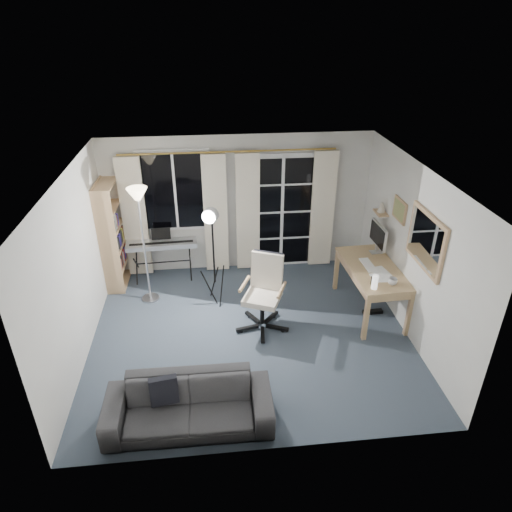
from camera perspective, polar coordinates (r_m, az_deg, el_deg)
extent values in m
cube|color=#394553|center=(6.73, -0.72, -9.66)|extent=(4.50, 4.00, 0.02)
cube|color=white|center=(7.74, -10.08, 8.03)|extent=(1.20, 0.06, 1.40)
cube|color=black|center=(7.71, -10.09, 7.96)|extent=(1.10, 0.02, 1.30)
cube|color=white|center=(7.70, -10.10, 7.93)|extent=(0.04, 0.03, 1.30)
cube|color=white|center=(7.99, 3.22, 5.44)|extent=(1.32, 0.06, 2.11)
cube|color=black|center=(7.92, 1.11, 5.27)|extent=(0.55, 0.02, 1.95)
cube|color=black|center=(8.02, 5.38, 5.43)|extent=(0.55, 0.02, 1.95)
cube|color=white|center=(7.96, 3.27, 5.32)|extent=(0.05, 0.04, 2.05)
cube|color=white|center=(8.15, 3.18, 2.25)|extent=(1.15, 0.03, 0.03)
cube|color=white|center=(7.95, 3.27, 5.49)|extent=(1.15, 0.03, 0.03)
cube|color=white|center=(7.77, 3.37, 8.89)|extent=(1.15, 0.03, 0.03)
cylinder|color=gold|center=(7.45, -3.46, 12.88)|extent=(3.50, 0.03, 0.03)
cube|color=beige|center=(7.88, -14.95, 4.58)|extent=(0.40, 0.07, 2.10)
cube|color=beige|center=(7.78, -5.07, 5.15)|extent=(0.40, 0.07, 2.10)
cube|color=beige|center=(7.81, -1.02, 5.34)|extent=(0.40, 0.07, 2.10)
cube|color=beige|center=(8.02, 8.31, 5.68)|extent=(0.40, 0.07, 2.10)
cube|color=tan|center=(7.48, -17.99, 1.28)|extent=(0.29, 0.03, 1.80)
cube|color=tan|center=(8.20, -16.89, 3.86)|extent=(0.29, 0.03, 1.80)
cube|color=tan|center=(7.87, -18.34, 2.58)|extent=(0.05, 0.81, 1.80)
cube|color=tan|center=(8.24, -16.55, -2.84)|extent=(0.31, 0.82, 0.02)
cube|color=tan|center=(8.08, -16.87, -0.82)|extent=(0.31, 0.82, 0.02)
cube|color=tan|center=(7.92, -17.21, 1.34)|extent=(0.31, 0.82, 0.02)
cube|color=tan|center=(7.78, -17.56, 3.58)|extent=(0.31, 0.82, 0.02)
cube|color=tan|center=(7.65, -17.93, 5.90)|extent=(0.31, 0.82, 0.02)
cube|color=tan|center=(7.52, -18.37, 8.62)|extent=(0.31, 0.82, 0.02)
cube|color=white|center=(7.73, -17.30, -1.19)|extent=(0.20, 0.06, 0.23)
cube|color=#9A4C40|center=(7.82, -17.16, -1.03)|extent=(0.20, 0.04, 0.18)
cube|color=#2D2D2D|center=(7.87, -17.08, -0.69)|extent=(0.20, 0.04, 0.21)
cube|color=#9A4C40|center=(7.92, -17.02, -0.25)|extent=(0.20, 0.04, 0.27)
cube|color=white|center=(7.99, -16.90, -0.20)|extent=(0.20, 0.05, 0.21)
cube|color=#D33C3D|center=(8.06, -16.80, 0.10)|extent=(0.20, 0.04, 0.22)
cube|color=#4537A7|center=(8.12, -16.71, 0.34)|extent=(0.20, 0.05, 0.22)
cube|color=#9A4C40|center=(8.19, -16.61, 0.57)|extent=(0.20, 0.03, 0.21)
cube|color=#D33C3D|center=(8.25, -16.54, 0.79)|extent=(0.20, 0.05, 0.21)
cube|color=#2D2D2D|center=(8.31, -16.45, 1.13)|extent=(0.20, 0.03, 0.24)
cube|color=#4537A7|center=(7.57, -17.68, 1.11)|extent=(0.20, 0.03, 0.25)
cube|color=#2D2D2D|center=(7.63, -17.58, 1.32)|extent=(0.20, 0.06, 0.24)
cube|color=#2D2D2D|center=(7.71, -17.44, 1.51)|extent=(0.20, 0.04, 0.21)
cube|color=#4537A7|center=(7.78, -17.34, 1.69)|extent=(0.20, 0.03, 0.19)
cube|color=#4537A7|center=(7.83, -17.26, 1.95)|extent=(0.20, 0.04, 0.21)
cube|color=#2D2D2D|center=(7.88, -17.19, 2.29)|extent=(0.20, 0.04, 0.25)
cube|color=#2D2D2D|center=(7.95, -17.08, 2.34)|extent=(0.20, 0.05, 0.20)
cube|color=#DCD552|center=(8.01, -16.99, 2.62)|extent=(0.20, 0.04, 0.21)
cube|color=#9A4C40|center=(8.08, -16.90, 2.88)|extent=(0.20, 0.03, 0.22)
cube|color=#2D2D2D|center=(8.13, -16.82, 3.04)|extent=(0.20, 0.03, 0.21)
cube|color=#D33C3D|center=(7.43, -18.07, 3.48)|extent=(0.20, 0.04, 0.25)
cube|color=#2D2D2D|center=(7.50, -17.93, 3.50)|extent=(0.20, 0.03, 0.19)
cube|color=white|center=(7.54, -17.88, 3.95)|extent=(0.20, 0.03, 0.27)
cube|color=white|center=(7.60, -17.77, 4.07)|extent=(0.20, 0.04, 0.25)
cube|color=#9A4C40|center=(7.67, -17.65, 4.12)|extent=(0.20, 0.03, 0.20)
cube|color=#4537A7|center=(7.73, -17.57, 4.35)|extent=(0.20, 0.04, 0.21)
cylinder|color=#B2B2B7|center=(7.63, -13.01, -5.15)|extent=(0.33, 0.33, 0.03)
cylinder|color=#B2B2B7|center=(7.19, -13.77, 0.78)|extent=(0.04, 0.04, 1.76)
cone|color=#FFE5B2|center=(6.83, -14.63, 7.51)|extent=(0.36, 0.36, 0.18)
cylinder|color=black|center=(8.04, -14.69, -0.98)|extent=(0.05, 0.57, 0.51)
cylinder|color=black|center=(8.04, -14.69, -0.98)|extent=(0.05, 0.57, 0.51)
cylinder|color=black|center=(7.98, -8.23, -0.52)|extent=(0.05, 0.57, 0.51)
cylinder|color=black|center=(7.98, -8.23, -0.52)|extent=(0.05, 0.57, 0.51)
cylinder|color=black|center=(8.00, -11.47, -0.75)|extent=(0.91, 0.06, 0.02)
cube|color=silver|center=(7.84, -11.71, 1.44)|extent=(1.19, 0.35, 0.08)
cube|color=white|center=(7.76, -11.75, 1.41)|extent=(1.09, 0.17, 0.01)
cube|color=black|center=(7.79, -11.75, 1.59)|extent=(1.05, 0.12, 0.01)
cube|color=black|center=(7.85, -11.80, 2.74)|extent=(0.32, 0.08, 0.20)
cylinder|color=black|center=(7.20, -4.30, -3.89)|extent=(0.12, 0.25, 0.67)
cylinder|color=black|center=(7.33, -5.25, -3.30)|extent=(0.17, 0.22, 0.67)
cylinder|color=black|center=(7.18, -5.82, -4.06)|extent=(0.26, 0.06, 0.67)
cylinder|color=black|center=(6.91, -5.35, 0.85)|extent=(0.04, 0.04, 1.16)
cylinder|color=silver|center=(6.62, -5.74, 5.07)|extent=(0.25, 0.20, 0.22)
cylinder|color=white|center=(6.56, -5.97, 4.83)|extent=(0.18, 0.09, 0.19)
cube|color=black|center=(6.75, 2.68, -8.95)|extent=(0.33, 0.18, 0.04)
cylinder|color=black|center=(6.75, 3.38, -9.21)|extent=(0.07, 0.07, 0.05)
cube|color=black|center=(6.95, 1.86, -7.66)|extent=(0.26, 0.29, 0.04)
cylinder|color=black|center=(7.02, 2.24, -7.47)|extent=(0.07, 0.07, 0.05)
cube|color=black|center=(6.95, -0.41, -7.69)|extent=(0.22, 0.32, 0.04)
cylinder|color=black|center=(7.01, -0.82, -7.50)|extent=(0.07, 0.07, 0.05)
cube|color=black|center=(6.74, -1.11, -8.99)|extent=(0.34, 0.13, 0.04)
cylinder|color=black|center=(6.73, -1.80, -9.27)|extent=(0.07, 0.07, 0.05)
cube|color=black|center=(6.61, 0.83, -9.82)|extent=(0.08, 0.34, 0.04)
cylinder|color=black|center=(6.56, 0.85, -10.42)|extent=(0.07, 0.07, 0.05)
cylinder|color=black|center=(6.65, 0.78, -6.90)|extent=(0.08, 0.08, 0.42)
cube|color=beige|center=(6.52, 0.80, -5.24)|extent=(0.64, 0.64, 0.08)
cube|color=beige|center=(6.54, 1.39, -1.85)|extent=(0.48, 0.30, 0.55)
cube|color=black|center=(6.57, 1.49, -1.52)|extent=(0.45, 0.27, 0.51)
cylinder|color=tan|center=(6.51, -1.46, -3.51)|extent=(0.21, 0.41, 0.05)
cylinder|color=tan|center=(6.39, 3.23, -4.27)|extent=(0.21, 0.41, 0.05)
cube|color=tan|center=(7.01, 14.42, -1.51)|extent=(0.78, 1.46, 0.04)
cube|color=tan|center=(7.04, 14.35, -2.02)|extent=(0.73, 1.42, 0.10)
cube|color=tan|center=(6.58, 13.59, -7.55)|extent=(0.06, 0.06, 0.73)
cube|color=tan|center=(6.83, 18.59, -6.88)|extent=(0.06, 0.06, 0.73)
cube|color=tan|center=(7.64, 10.02, -1.70)|extent=(0.06, 0.06, 0.73)
cube|color=tan|center=(7.85, 14.44, -1.32)|extent=(0.06, 0.06, 0.73)
cube|color=silver|center=(7.43, 14.77, 0.49)|extent=(0.19, 0.13, 0.02)
cube|color=silver|center=(7.37, 14.90, 1.42)|extent=(0.04, 0.03, 0.23)
cube|color=silver|center=(7.30, 15.05, 2.57)|extent=(0.06, 0.55, 0.35)
cube|color=black|center=(7.29, 14.91, 2.56)|extent=(0.03, 0.51, 0.31)
cube|color=white|center=(7.02, 13.87, -1.12)|extent=(0.16, 0.44, 0.02)
cube|color=white|center=(6.75, 14.39, -2.42)|extent=(0.07, 0.11, 0.02)
cube|color=white|center=(6.90, 15.26, -1.93)|extent=(0.28, 0.34, 0.01)
cube|color=white|center=(6.73, 15.67, -2.82)|extent=(0.22, 0.16, 0.00)
cube|color=black|center=(6.54, 14.43, -3.00)|extent=(0.05, 0.04, 0.12)
cylinder|color=white|center=(6.43, 14.63, -3.17)|extent=(0.09, 0.09, 0.20)
cube|color=black|center=(7.33, 14.37, -6.77)|extent=(0.31, 0.09, 0.05)
imported|color=silver|center=(6.61, 16.72, -2.97)|extent=(0.13, 0.10, 0.13)
cube|color=tan|center=(6.19, 20.49, 1.78)|extent=(0.04, 0.94, 0.74)
cube|color=white|center=(6.18, 20.32, 1.77)|extent=(0.01, 0.84, 0.64)
cube|color=tan|center=(6.91, 17.54, 5.50)|extent=(0.03, 0.42, 0.32)
cube|color=#4F9F5B|center=(6.91, 17.42, 5.50)|extent=(0.00, 0.36, 0.26)
cube|color=tan|center=(7.41, 15.33, 5.24)|extent=(0.16, 0.30, 0.02)
cone|color=beige|center=(7.37, 15.42, 5.88)|extent=(0.12, 0.12, 0.15)
imported|color=#28282A|center=(5.32, -8.47, -17.27)|extent=(1.86, 0.56, 0.72)
cube|color=black|center=(5.36, -11.45, -16.15)|extent=(0.33, 0.22, 0.33)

